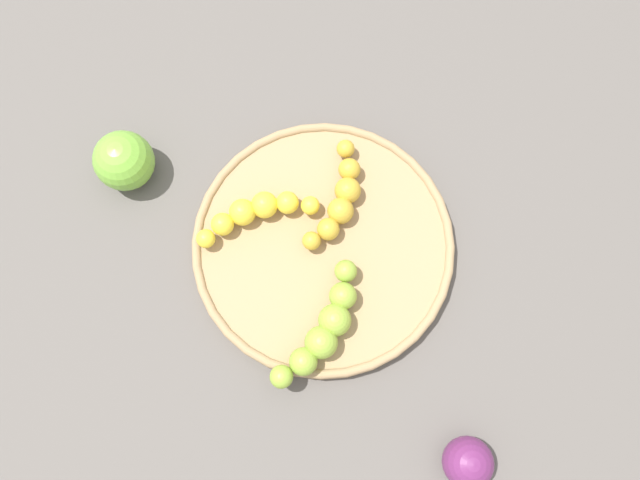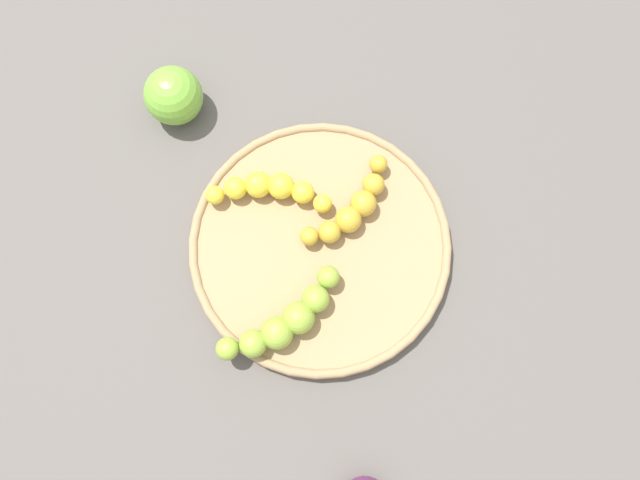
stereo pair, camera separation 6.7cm
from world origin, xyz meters
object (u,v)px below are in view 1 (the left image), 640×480
Objects in this scene: fruit_bowl at (320,246)px; banana_green at (321,329)px; banana_spotted at (337,199)px; banana_yellow at (252,212)px; apple_green at (121,161)px; plum_purple at (464,462)px.

banana_green reaches higher than fruit_bowl.
banana_yellow is at bearing -151.60° from banana_spotted.
fruit_bowl is 4.29× the size of apple_green.
banana_green is at bearing 48.58° from plum_purple.
fruit_bowl is at bearing 121.77° from banana_green.
banana_green is (-0.10, -0.00, 0.02)m from fruit_bowl.
plum_purple reaches higher than banana_spotted.
plum_purple is (-0.13, -0.15, -0.01)m from banana_green.
plum_purple reaches higher than fruit_bowl.
fruit_bowl is at bearing -111.39° from apple_green.
banana_green is 2.62× the size of plum_purple.
banana_spotted is 0.09m from banana_yellow.
banana_spotted is (0.05, -0.02, 0.02)m from fruit_bowl.
banana_yellow is at bearing 67.94° from fruit_bowl.
fruit_bowl is 0.06m from banana_spotted.
banana_yellow is (0.13, 0.08, -0.00)m from banana_green.
fruit_bowl is 2.15× the size of banana_green.
banana_green is 2.00× the size of apple_green.
apple_green is at bearing 50.15° from plum_purple.
plum_purple is at bearing -46.34° from banana_spotted.
fruit_bowl is 0.10m from banana_green.
plum_purple is at bearing -129.85° from apple_green.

